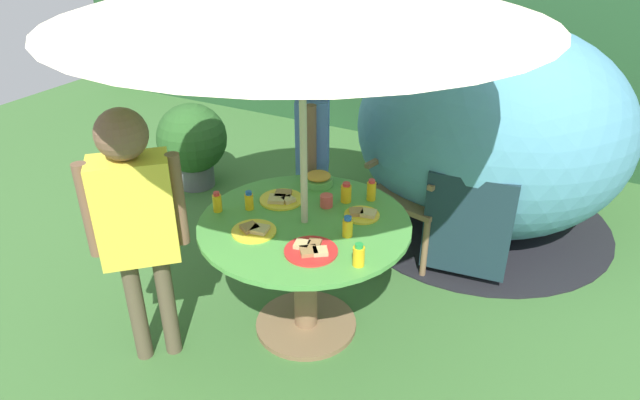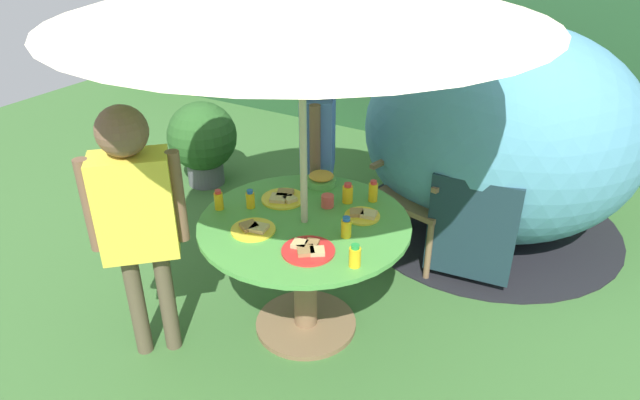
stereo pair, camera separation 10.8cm
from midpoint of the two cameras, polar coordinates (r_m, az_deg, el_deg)
ground_plane at (r=3.34m, az=-0.47°, el=-12.61°), size 10.00×10.00×0.02m
hedge_backdrop at (r=5.66m, az=16.98°, el=15.80°), size 9.00×0.70×2.10m
garden_table at (r=3.04m, az=-0.50°, el=-5.64°), size 1.10×1.10×0.69m
wooden_chair at (r=3.82m, az=11.95°, el=2.39°), size 0.61×0.59×0.99m
dome_tent at (r=4.14m, az=18.32°, el=6.42°), size 2.11×2.11×1.47m
potted_plant at (r=4.78m, az=-11.08°, el=6.00°), size 0.57×0.57×0.71m
child_in_blue_shirt at (r=3.54m, az=0.69°, el=6.57°), size 0.32×0.42×1.35m
child_in_yellow_shirt at (r=2.80m, az=-17.02°, el=-0.64°), size 0.40×0.39×1.38m
snack_bowl at (r=3.27m, az=1.08°, el=2.11°), size 0.17×0.17×0.08m
plate_back_edge at (r=2.85m, az=-5.62°, el=-2.92°), size 0.22×0.22×0.03m
plate_mid_right at (r=2.68m, az=-0.04°, el=-5.03°), size 0.26×0.26×0.03m
plate_far_right at (r=2.97m, az=5.33°, el=-1.53°), size 0.19×0.19×0.03m
plate_mid_left at (r=3.12m, az=-2.72°, el=0.21°), size 0.24×0.24×0.03m
juice_bottle_near_left at (r=3.11m, az=6.35°, el=0.85°), size 0.05×0.05×0.12m
juice_bottle_near_right at (r=3.09m, az=3.79°, el=0.65°), size 0.06×0.06×0.11m
juice_bottle_far_left at (r=2.78m, az=3.76°, el=-2.79°), size 0.05×0.05×0.11m
juice_bottle_center_front at (r=3.04m, az=-6.00°, el=0.05°), size 0.05×0.05×0.10m
juice_bottle_center_back at (r=3.05m, az=-9.14°, el=-0.03°), size 0.05×0.05×0.11m
juice_bottle_front_edge at (r=2.57m, az=4.73°, el=-5.66°), size 0.06×0.06×0.11m
cup_near at (r=3.05m, az=1.77°, el=-0.10°), size 0.07×0.07×0.07m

